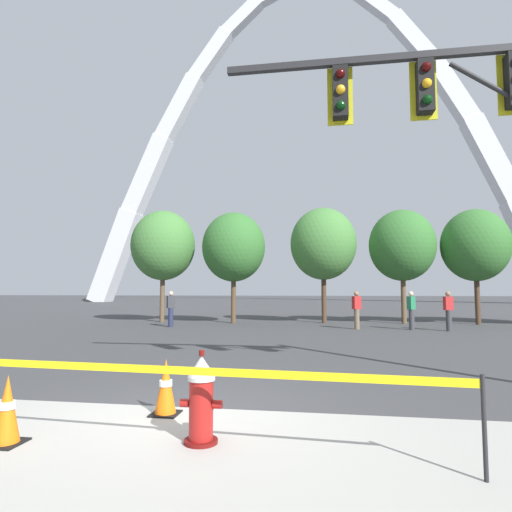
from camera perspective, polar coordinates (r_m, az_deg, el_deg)
name	(u,v)px	position (r m, az deg, el deg)	size (l,w,h in m)	color
ground_plane	(185,413)	(6.16, -9.40, -19.94)	(240.00, 240.00, 0.00)	#3D3D3F
fire_hydrant	(201,399)	(4.91, -7.27, -18.37)	(0.46, 0.48, 0.99)	#5E0F0D
caution_tape_barrier	(193,391)	(4.53, -8.40, -17.38)	(5.36, 0.37, 0.91)	#232326
traffic_cone_by_hydrant	(7,411)	(5.54, -30.22, -17.34)	(0.36, 0.36, 0.73)	black
traffic_cone_mid_sidewalk	(166,387)	(6.04, -11.92, -16.73)	(0.36, 0.36, 0.73)	black
traffic_signal_gantry	(494,128)	(8.25, 29.13, 14.60)	(6.42, 0.44, 6.00)	#232326
monument_arch	(309,151)	(59.52, 7.03, 13.63)	(61.73, 2.62, 45.35)	silver
tree_far_left	(163,246)	(22.93, -12.25, 1.36)	(3.31, 3.31, 5.79)	brown
tree_left_mid	(234,247)	(21.66, -2.99, 1.17)	(3.18, 3.18, 5.56)	brown
tree_center_left	(323,244)	(22.00, 8.93, 1.59)	(3.32, 3.32, 5.81)	#473323
tree_center_right	(402,245)	(22.47, 18.86, 1.34)	(3.22, 3.22, 5.63)	brown
tree_right_mid	(475,245)	(23.32, 27.14, 1.27)	(3.18, 3.18, 5.56)	#473323
pedestrian_walking_left	(357,310)	(18.69, 13.24, -6.96)	(0.39, 0.35, 1.59)	brown
pedestrian_standing_center	(171,309)	(19.70, -11.26, -6.87)	(0.39, 0.37, 1.59)	#232847
pedestrian_walking_right	(411,310)	(19.01, 19.96, -6.77)	(0.38, 0.39, 1.59)	#38383D
pedestrian_near_trees	(449,311)	(19.00, 24.23, -6.64)	(0.39, 0.30, 1.59)	#38383D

